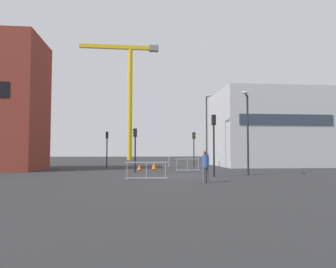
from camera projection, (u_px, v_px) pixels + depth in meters
ground at (172, 177)px, 21.08m from camera, size 160.00×160.00×0.00m
office_block at (268, 129)px, 36.36m from camera, size 11.76×9.52×8.54m
construction_crane at (129, 84)px, 60.95m from camera, size 15.28×1.29×22.59m
streetlamp_tall at (207, 126)px, 31.39m from camera, size 0.44×1.50×7.26m
streetlamp_short at (247, 126)px, 22.27m from camera, size 1.04×1.82×5.78m
traffic_light_island at (214, 135)px, 21.21m from camera, size 0.26×0.38×4.19m
traffic_light_near at (135, 142)px, 25.53m from camera, size 0.37×0.25×3.58m
traffic_light_far at (107, 143)px, 32.71m from camera, size 0.26×0.38×3.76m
traffic_light_crosswalk at (194, 144)px, 33.65m from camera, size 0.35×0.39×3.76m
pedestrian_walking at (206, 164)px, 17.08m from camera, size 0.34×0.34×1.76m
safety_barrier_right_run at (169, 162)px, 33.41m from camera, size 0.36×2.42×1.08m
safety_barrier_rear at (146, 170)px, 18.82m from camera, size 2.56×0.18×1.08m
safety_barrier_mid_span at (188, 165)px, 26.82m from camera, size 2.09×0.13×1.08m
traffic_cone_by_barrier at (139, 167)px, 28.18m from camera, size 0.55×0.55×0.56m
traffic_cone_on_verge at (154, 166)px, 29.76m from camera, size 0.67×0.67×0.68m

